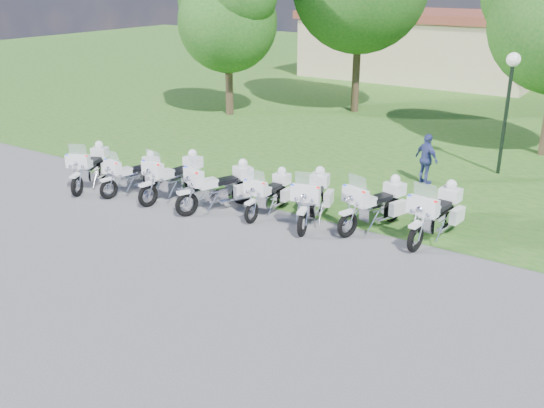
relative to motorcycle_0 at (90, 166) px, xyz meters
The scene contains 14 objects.
ground 7.00m from the motorcycle_0, 12.35° to the right, with size 100.00×100.00×0.00m, color #4F4F53.
grass_lawn 26.41m from the motorcycle_0, 75.06° to the left, with size 100.00×48.00×0.01m, color #27601E.
motorcycle_0 is the anchor object (origin of this frame).
motorcycle_1 1.54m from the motorcycle_0, 13.40° to the left, with size 0.94×2.11×1.43m.
motorcycle_2 2.97m from the motorcycle_0, 12.78° to the left, with size 0.97×2.41×1.62m.
motorcycle_3 4.64m from the motorcycle_0, ahead, with size 1.42×2.31×1.66m.
motorcycle_4 6.05m from the motorcycle_0, 11.22° to the left, with size 0.71×2.12×1.43m.
motorcycle_5 7.37m from the motorcycle_0, 10.04° to the left, with size 1.20×2.37×1.63m.
motorcycle_6 8.99m from the motorcycle_0, 11.72° to the left, with size 1.24×2.31×1.60m.
motorcycle_7 10.56m from the motorcycle_0, 11.10° to the left, with size 0.97×2.47×1.66m.
lamp_post 13.51m from the motorcycle_0, 39.15° to the left, with size 0.44×0.44×3.97m.
tree_0 11.78m from the motorcycle_0, 104.44° to the left, with size 5.27×4.50×7.02m.
building_west 26.56m from the motorcycle_0, 88.25° to the left, with size 14.56×8.32×4.10m.
bystander_c 10.53m from the motorcycle_0, 34.80° to the left, with size 0.95×0.39×1.61m, color #394189.
Camera 1 is at (7.90, -10.41, 6.25)m, focal length 40.00 mm.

